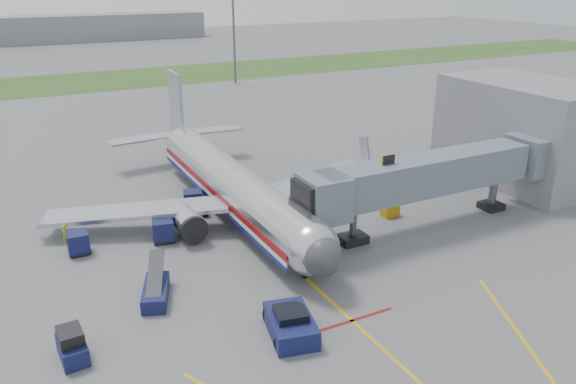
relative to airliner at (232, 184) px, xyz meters
name	(u,v)px	position (x,y,z in m)	size (l,w,h in m)	color
ground	(319,290)	(0.00, -15.25, -2.65)	(400.00, 400.00, 0.00)	#565659
grass_strip	(91,81)	(0.00, 74.75, -2.64)	(300.00, 25.00, 0.01)	#2D4C1E
apron_markings	(386,351)	(0.00, -22.65, -2.64)	(21.52, 50.00, 0.01)	gold
airliner	(232,184)	(0.00, 0.00, 0.00)	(32.10, 35.67, 10.25)	silver
jet_bridge	(425,176)	(12.86, -10.25, 1.82)	(25.30, 4.00, 6.90)	slate
terminal	(524,131)	(30.00, -5.25, 2.35)	(10.00, 16.00, 10.00)	slate
light_mast_right	(234,26)	(25.00, 59.75, 8.13)	(2.00, 0.44, 20.40)	#595B60
distant_terminal	(11,30)	(-10.00, 154.75, 1.35)	(120.00, 14.00, 8.00)	slate
pushback_tug	(291,324)	(-4.00, -18.75, -1.94)	(3.27, 4.47, 1.68)	#0E1A3E
baggage_tug	(72,346)	(-15.69, -15.13, -1.84)	(1.51, 2.69, 1.83)	#0E1A3E
baggage_cart_a	(163,231)	(-7.16, -3.04, -1.74)	(1.94, 1.94, 1.78)	#0E1A3E
baggage_cart_b	(78,243)	(-13.46, -2.14, -1.78)	(1.63, 1.63, 1.70)	#0E1A3E
baggage_cart_c	(193,200)	(-3.00, 2.05, -1.73)	(2.04, 2.04, 1.79)	#0E1A3E
belt_loader	(156,291)	(-9.99, -11.20, -2.08)	(2.79, 4.83, 2.29)	#0E1A3E
ground_power_cart	(390,209)	(11.92, -7.25, -2.06)	(1.51, 1.04, 1.18)	#C58E0B
ramp_worker	(65,234)	(-14.12, 0.06, -1.85)	(0.58, 0.38, 1.59)	#A7CD18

